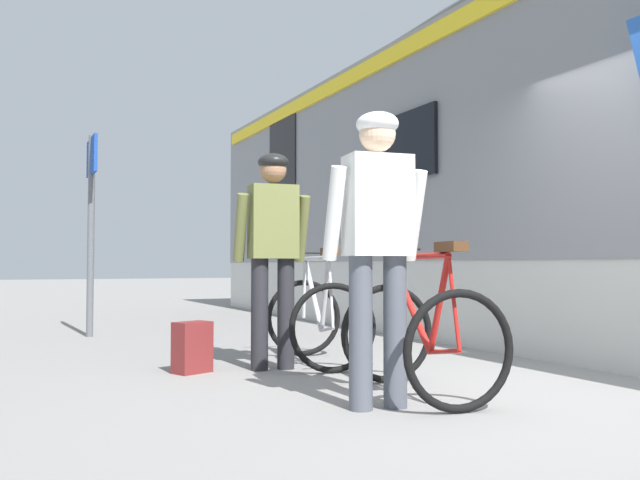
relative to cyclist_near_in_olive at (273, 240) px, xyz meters
The scene contains 7 objects.
ground_plane 2.32m from the cyclist_near_in_olive, 60.31° to the right, with size 80.00×80.00×0.00m, color gray.
cyclist_near_in_olive is the anchor object (origin of this frame).
cyclist_far_in_white 1.63m from the cyclist_near_in_olive, 89.69° to the right, with size 0.64×0.37×1.76m.
bicycle_near_silver 0.80m from the cyclist_near_in_olive, 13.03° to the left, with size 0.91×1.19×0.99m.
bicycle_far_red 1.65m from the cyclist_near_in_olive, 73.22° to the right, with size 0.85×1.16×0.99m.
backpack_on_platform 1.07m from the cyclist_near_in_olive, 168.74° to the left, with size 0.28×0.18×0.40m, color maroon.
platform_sign_post 3.45m from the cyclist_near_in_olive, 107.50° to the left, with size 0.08×0.70×2.40m.
Camera 1 is at (-3.05, -3.21, 0.84)m, focal length 37.05 mm.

